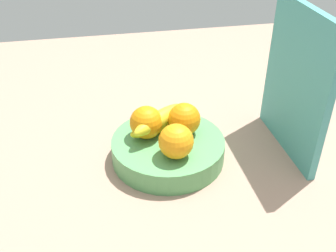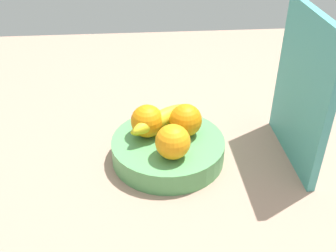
{
  "view_description": "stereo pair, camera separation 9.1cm",
  "coord_description": "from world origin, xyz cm",
  "px_view_note": "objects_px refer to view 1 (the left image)",
  "views": [
    {
      "loc": [
        74.57,
        -12.54,
        61.15
      ],
      "look_at": [
        -2.13,
        2.74,
        9.46
      ],
      "focal_mm": 42.74,
      "sensor_mm": 36.0,
      "label": 1
    },
    {
      "loc": [
        75.83,
        -3.53,
        61.15
      ],
      "look_at": [
        -2.13,
        2.74,
        9.46
      ],
      "focal_mm": 42.74,
      "sensor_mm": 36.0,
      "label": 2
    }
  ],
  "objects_px": {
    "orange_center": "(146,122)",
    "fruit_bowl": "(168,149)",
    "orange_front_right": "(184,119)",
    "banana_bunch": "(160,122)",
    "orange_front_left": "(176,141)",
    "cutting_board": "(296,83)"
  },
  "relations": [
    {
      "from": "banana_bunch",
      "to": "cutting_board",
      "type": "bearing_deg",
      "value": 82.41
    },
    {
      "from": "banana_bunch",
      "to": "orange_center",
      "type": "bearing_deg",
      "value": -72.82
    },
    {
      "from": "orange_front_left",
      "to": "orange_center",
      "type": "distance_m",
      "value": 0.1
    },
    {
      "from": "fruit_bowl",
      "to": "orange_center",
      "type": "relative_size",
      "value": 3.44
    },
    {
      "from": "fruit_bowl",
      "to": "cutting_board",
      "type": "relative_size",
      "value": 0.76
    },
    {
      "from": "orange_front_right",
      "to": "fruit_bowl",
      "type": "bearing_deg",
      "value": -63.53
    },
    {
      "from": "orange_front_right",
      "to": "banana_bunch",
      "type": "xyz_separation_m",
      "value": [
        -0.01,
        -0.06,
        -0.01
      ]
    },
    {
      "from": "orange_front_right",
      "to": "orange_front_left",
      "type": "bearing_deg",
      "value": -24.15
    },
    {
      "from": "fruit_bowl",
      "to": "banana_bunch",
      "type": "xyz_separation_m",
      "value": [
        -0.04,
        -0.01,
        0.06
      ]
    },
    {
      "from": "orange_front_left",
      "to": "orange_front_right",
      "type": "height_order",
      "value": "same"
    },
    {
      "from": "orange_center",
      "to": "fruit_bowl",
      "type": "bearing_deg",
      "value": 61.63
    },
    {
      "from": "fruit_bowl",
      "to": "orange_front_right",
      "type": "distance_m",
      "value": 0.08
    },
    {
      "from": "orange_front_right",
      "to": "cutting_board",
      "type": "relative_size",
      "value": 0.22
    },
    {
      "from": "orange_front_right",
      "to": "banana_bunch",
      "type": "relative_size",
      "value": 0.47
    },
    {
      "from": "orange_front_left",
      "to": "orange_front_right",
      "type": "bearing_deg",
      "value": 155.85
    },
    {
      "from": "fruit_bowl",
      "to": "orange_center",
      "type": "xyz_separation_m",
      "value": [
        -0.03,
        -0.05,
        0.07
      ]
    },
    {
      "from": "orange_front_left",
      "to": "banana_bunch",
      "type": "height_order",
      "value": "orange_front_left"
    },
    {
      "from": "fruit_bowl",
      "to": "orange_front_left",
      "type": "height_order",
      "value": "orange_front_left"
    },
    {
      "from": "fruit_bowl",
      "to": "orange_front_left",
      "type": "distance_m",
      "value": 0.09
    },
    {
      "from": "orange_center",
      "to": "banana_bunch",
      "type": "distance_m",
      "value": 0.04
    },
    {
      "from": "banana_bunch",
      "to": "fruit_bowl",
      "type": "bearing_deg",
      "value": 20.62
    },
    {
      "from": "orange_center",
      "to": "orange_front_left",
      "type": "bearing_deg",
      "value": 30.69
    }
  ]
}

